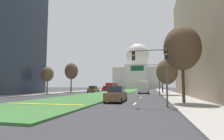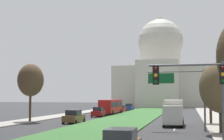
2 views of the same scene
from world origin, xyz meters
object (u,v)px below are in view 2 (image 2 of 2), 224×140
object	(u,v)px
street_tree_right_mid	(220,87)
sedan_midblock	(74,117)
box_truck_delivery	(173,112)
city_bus	(111,106)
capitol_building	(161,73)
sedan_far_horizon	(121,109)
overhead_guide_sign	(182,87)
street_tree_right_far	(210,88)
traffic_light_near_right	(203,93)
sedan_distant	(99,112)
street_tree_left_far	(31,80)
sedan_very_far	(129,107)

from	to	relation	value
street_tree_right_mid	sedan_midblock	bearing A→B (deg)	151.55
box_truck_delivery	city_bus	distance (m)	27.68
capitol_building	sedan_far_horizon	world-z (taller)	capitol_building
overhead_guide_sign	sedan_midblock	world-z (taller)	overhead_guide_sign
sedan_midblock	box_truck_delivery	bearing A→B (deg)	-3.40
capitol_building	street_tree_right_far	distance (m)	77.29
street_tree_right_far	box_truck_delivery	distance (m)	6.34
traffic_light_near_right	sedan_distant	xyz separation A→B (m)	(-16.29, 43.49, -2.97)
street_tree_left_far	sedan_distant	size ratio (longest dim) A/B	1.94
sedan_very_far	street_tree_left_far	bearing A→B (deg)	-99.07
street_tree_right_far	sedan_distant	xyz separation A→B (m)	(-18.49, 12.59, -3.86)
street_tree_right_far	city_bus	xyz separation A→B (m)	(-18.20, 21.07, -2.91)
street_tree_right_mid	sedan_distant	size ratio (longest dim) A/B	1.64
box_truck_delivery	sedan_midblock	bearing A→B (deg)	176.60
overhead_guide_sign	traffic_light_near_right	bearing A→B (deg)	-86.62
street_tree_left_far	box_truck_delivery	size ratio (longest dim) A/B	1.29
sedan_very_far	box_truck_delivery	bearing A→B (deg)	-73.32
city_bus	sedan_midblock	bearing A→B (deg)	-89.54
traffic_light_near_right	sedan_far_horizon	distance (m)	63.13
capitol_building	overhead_guide_sign	distance (m)	85.98
street_tree_right_mid	street_tree_right_far	world-z (taller)	street_tree_right_mid
sedan_distant	sedan_far_horizon	world-z (taller)	sedan_distant
capitol_building	city_bus	world-z (taller)	capitol_building
traffic_light_near_right	street_tree_right_mid	size ratio (longest dim) A/B	0.74
street_tree_left_far	sedan_distant	xyz separation A→B (m)	(6.26, 14.32, -5.11)
capitol_building	street_tree_left_far	size ratio (longest dim) A/B	3.91
sedan_midblock	box_truck_delivery	size ratio (longest dim) A/B	0.68
traffic_light_near_right	street_tree_right_far	xyz separation A→B (m)	(2.20, 30.91, 0.89)
traffic_light_near_right	overhead_guide_sign	distance (m)	21.70
street_tree_left_far	sedan_very_far	distance (m)	43.69
sedan_midblock	box_truck_delivery	xyz separation A→B (m)	(13.35, -0.79, 0.83)
street_tree_right_mid	street_tree_right_far	xyz separation A→B (m)	(-0.16, 12.12, 0.16)
street_tree_right_mid	sedan_distant	distance (m)	31.18
sedan_far_horizon	box_truck_delivery	bearing A→B (deg)	-68.17
street_tree_right_far	sedan_distant	world-z (taller)	street_tree_right_far
sedan_distant	box_truck_delivery	bearing A→B (deg)	-48.56
overhead_guide_sign	street_tree_left_far	world-z (taller)	street_tree_left_far
street_tree_left_far	city_bus	xyz separation A→B (m)	(6.54, 22.80, -4.17)
traffic_light_near_right	street_tree_right_mid	world-z (taller)	street_tree_right_mid
traffic_light_near_right	street_tree_left_far	size ratio (longest dim) A/B	0.63
sedan_midblock	sedan_distant	world-z (taller)	sedan_midblock
sedan_distant	sedan_very_far	xyz separation A→B (m)	(0.59, 28.53, -0.02)
sedan_midblock	sedan_far_horizon	bearing A→B (deg)	89.92
street_tree_right_far	sedan_far_horizon	bearing A→B (deg)	120.80
overhead_guide_sign	box_truck_delivery	xyz separation A→B (m)	(-1.19, 6.20, -3.00)
capitol_building	street_tree_right_mid	distance (m)	89.27
street_tree_left_far	box_truck_delivery	distance (m)	20.57
street_tree_right_mid	traffic_light_near_right	bearing A→B (deg)	-97.16
sedan_far_horizon	box_truck_delivery	distance (m)	35.80
box_truck_delivery	overhead_guide_sign	bearing A→B (deg)	-79.13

